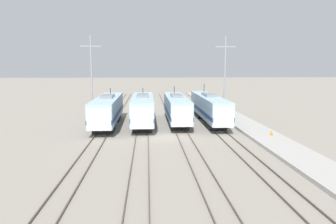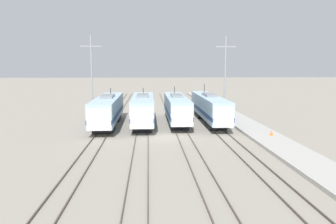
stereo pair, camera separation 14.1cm
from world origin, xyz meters
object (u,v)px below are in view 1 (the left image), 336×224
at_px(catenary_tower_right, 225,76).
at_px(locomotive_far_right, 209,108).
at_px(traffic_cone, 272,133).
at_px(catenary_tower_left, 92,77).
at_px(locomotive_far_left, 107,110).
at_px(locomotive_center_right, 177,109).
at_px(locomotive_center_left, 143,110).

bearing_deg(catenary_tower_right, locomotive_far_right, -152.37).
bearing_deg(traffic_cone, catenary_tower_left, 151.14).
distance_m(locomotive_far_left, locomotive_far_right, 14.82).
height_order(locomotive_far_right, catenary_tower_left, catenary_tower_left).
distance_m(locomotive_center_right, traffic_cone, 14.77).
bearing_deg(locomotive_far_left, traffic_cone, -24.44).
relative_size(locomotive_far_right, catenary_tower_right, 1.53).
distance_m(locomotive_far_left, traffic_cone, 21.87).
bearing_deg(locomotive_far_right, traffic_cone, -64.88).
relative_size(locomotive_center_left, locomotive_center_right, 0.97).
bearing_deg(traffic_cone, locomotive_far_left, 155.56).
bearing_deg(locomotive_center_left, locomotive_far_right, 10.46).
bearing_deg(locomotive_far_left, locomotive_center_left, 2.53).
bearing_deg(catenary_tower_left, catenary_tower_right, 0.00).
height_order(locomotive_far_right, catenary_tower_right, catenary_tower_right).
relative_size(locomotive_center_left, traffic_cone, 26.84).
bearing_deg(catenary_tower_right, locomotive_far_left, -169.03).
height_order(locomotive_center_left, locomotive_center_right, locomotive_center_right).
bearing_deg(locomotive_center_left, locomotive_center_right, 16.51).
distance_m(locomotive_far_right, catenary_tower_left, 17.88).
bearing_deg(locomotive_far_left, catenary_tower_right, 10.97).
bearing_deg(locomotive_far_right, locomotive_center_left, -169.54).
xyz_separation_m(locomotive_center_right, traffic_cone, (10.07, -10.69, -1.51)).
xyz_separation_m(catenary_tower_left, traffic_cone, (22.41, -12.35, -6.12)).
bearing_deg(traffic_cone, locomotive_far_right, 115.12).
distance_m(locomotive_center_left, catenary_tower_left, 9.25).
relative_size(catenary_tower_left, catenary_tower_right, 1.00).
distance_m(catenary_tower_right, traffic_cone, 14.04).
bearing_deg(locomotive_center_right, catenary_tower_left, 172.33).
bearing_deg(locomotive_far_right, locomotive_center_right, -175.82).
distance_m(locomotive_far_right, traffic_cone, 12.30).
bearing_deg(locomotive_far_right, locomotive_far_left, -172.15).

